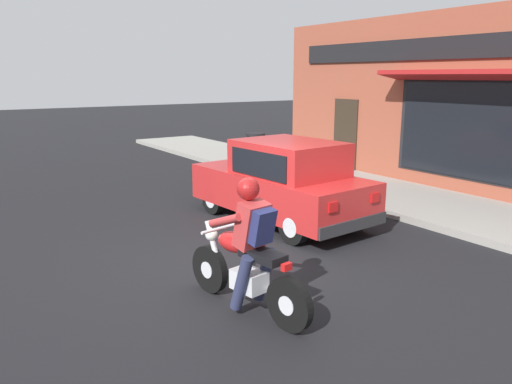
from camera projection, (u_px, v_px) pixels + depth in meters
The scene contains 6 objects.
ground_plane at pixel (240, 261), 7.54m from camera, with size 80.00×80.00×0.00m, color black.
sidewalk_curb at pixel (343, 183), 12.67m from camera, with size 2.60×22.00×0.14m, color gray.
storefront_building at pixel (447, 103), 11.64m from camera, with size 1.25×10.90×4.20m.
motorcycle_with_rider at pixel (247, 256), 5.82m from camera, with size 0.67×2.01×1.62m.
car_hatchback at pixel (282, 183), 9.44m from camera, with size 1.90×3.88×1.57m.
trash_bin at pixel (255, 150), 14.53m from camera, with size 0.56×0.56×0.98m.
Camera 1 is at (-3.78, -6.02, 2.73)m, focal length 35.00 mm.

